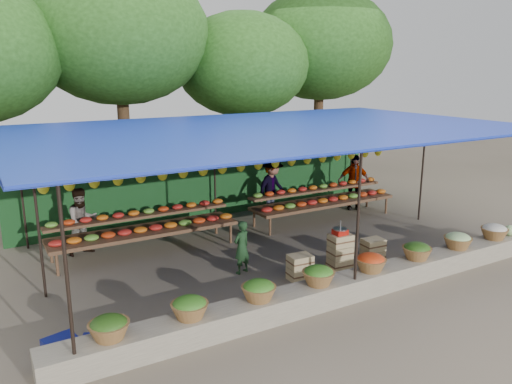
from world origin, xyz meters
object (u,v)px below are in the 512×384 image
crate_counter (339,256)px  weighing_scale (340,231)px  vendor_seated (242,247)px  blue_crate_back (60,346)px  blue_crate_front (98,345)px

crate_counter → weighing_scale: weighing_scale is taller
weighing_scale → crate_counter: bearing=-180.0°
vendor_seated → blue_crate_back: (-3.71, -1.33, -0.42)m
vendor_seated → crate_counter: bearing=136.8°
crate_counter → blue_crate_back: size_ratio=5.31×
crate_counter → blue_crate_front: size_ratio=5.35×
crate_counter → blue_crate_back: crate_counter is taller
weighing_scale → vendor_seated: (-1.81, 0.87, -0.29)m
crate_counter → vendor_seated: size_ratio=2.15×
vendor_seated → blue_crate_front: bearing=8.5°
vendor_seated → blue_crate_back: vendor_seated is taller
weighing_scale → blue_crate_front: size_ratio=0.67×
vendor_seated → blue_crate_front: 3.62m
weighing_scale → vendor_seated: size_ratio=0.27×
blue_crate_back → crate_counter: bearing=-9.0°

